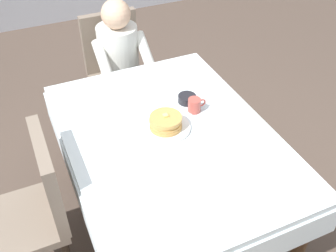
% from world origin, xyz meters
% --- Properties ---
extents(ground_plane, '(14.00, 14.00, 0.00)m').
position_xyz_m(ground_plane, '(0.00, 0.00, 0.00)').
color(ground_plane, brown).
extents(dining_table_main, '(1.12, 1.52, 0.74)m').
position_xyz_m(dining_table_main, '(0.00, 0.00, 0.65)').
color(dining_table_main, silver).
rests_on(dining_table_main, ground).
extents(chair_diner, '(0.44, 0.45, 0.93)m').
position_xyz_m(chair_diner, '(0.05, 1.17, 0.53)').
color(chair_diner, '#7A6B5B').
rests_on(chair_diner, ground).
extents(diner_person, '(0.40, 0.43, 1.12)m').
position_xyz_m(diner_person, '(0.05, 1.01, 0.67)').
color(diner_person, silver).
rests_on(diner_person, ground).
extents(chair_left_side, '(0.45, 0.44, 0.93)m').
position_xyz_m(chair_left_side, '(-0.77, 0.00, 0.53)').
color(chair_left_side, '#7A6B5B').
rests_on(chair_left_side, ground).
extents(plate_breakfast, '(0.28, 0.28, 0.02)m').
position_xyz_m(plate_breakfast, '(-0.00, 0.06, 0.75)').
color(plate_breakfast, white).
rests_on(plate_breakfast, dining_table_main).
extents(breakfast_stack, '(0.19, 0.19, 0.08)m').
position_xyz_m(breakfast_stack, '(0.00, 0.05, 0.79)').
color(breakfast_stack, tan).
rests_on(breakfast_stack, plate_breakfast).
extents(cup_coffee, '(0.11, 0.08, 0.08)m').
position_xyz_m(cup_coffee, '(0.22, 0.14, 0.78)').
color(cup_coffee, '#B24C42').
rests_on(cup_coffee, dining_table_main).
extents(bowl_butter, '(0.11, 0.11, 0.04)m').
position_xyz_m(bowl_butter, '(0.22, 0.24, 0.76)').
color(bowl_butter, black).
rests_on(bowl_butter, dining_table_main).
extents(fork_left_of_plate, '(0.02, 0.18, 0.00)m').
position_xyz_m(fork_left_of_plate, '(-0.19, 0.04, 0.74)').
color(fork_left_of_plate, silver).
rests_on(fork_left_of_plate, dining_table_main).
extents(knife_right_of_plate, '(0.01, 0.20, 0.00)m').
position_xyz_m(knife_right_of_plate, '(0.19, 0.04, 0.74)').
color(knife_right_of_plate, silver).
rests_on(knife_right_of_plate, dining_table_main).
extents(spoon_near_edge, '(0.15, 0.03, 0.00)m').
position_xyz_m(spoon_near_edge, '(-0.02, -0.30, 0.74)').
color(spoon_near_edge, silver).
rests_on(spoon_near_edge, dining_table_main).
extents(napkin_folded, '(0.18, 0.13, 0.01)m').
position_xyz_m(napkin_folded, '(-0.34, -0.16, 0.74)').
color(napkin_folded, white).
rests_on(napkin_folded, dining_table_main).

